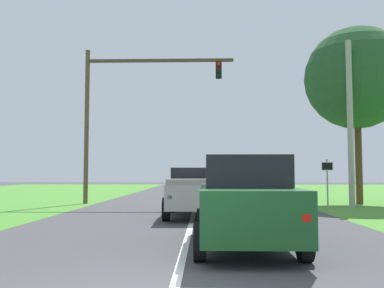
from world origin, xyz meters
The scene contains 7 objects.
ground_plane centered at (0.00, 9.97, 0.00)m, with size 120.00×120.00×0.00m, color #424244.
red_suv_near centered at (1.31, 3.91, 1.04)m, with size 2.17×4.99×1.99m.
pickup_truck_lead centered at (0.14, 10.39, 0.95)m, with size 2.35×5.17×1.82m.
traffic_light centered at (-3.89, 17.04, 5.50)m, with size 8.05×0.40×8.32m.
keep_moving_sign centered at (6.64, 16.09, 1.49)m, with size 0.60×0.09×2.32m.
oak_tree_right centered at (8.67, 17.29, 6.75)m, with size 5.51×5.51×9.52m.
utility_pole_right centered at (7.41, 14.79, 4.02)m, with size 0.28×0.28×8.03m, color #9E998E.
Camera 1 is at (0.42, -5.70, 1.63)m, focal length 39.98 mm.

